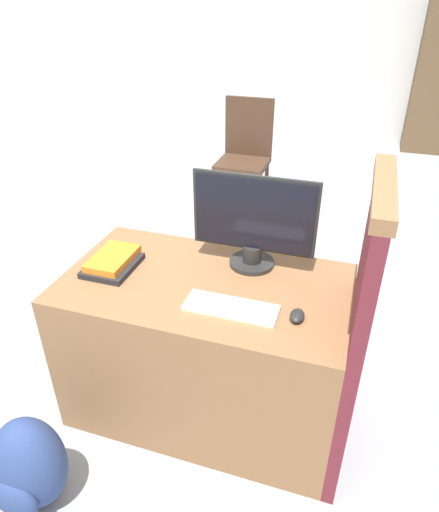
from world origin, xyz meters
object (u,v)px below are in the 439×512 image
object	(u,v)px
mouse	(297,316)
far_chair	(245,150)
keyboard	(231,308)
book_stack	(113,262)
monitor	(254,222)
backpack	(29,466)

from	to	relation	value
mouse	far_chair	distance (m)	2.72
keyboard	far_chair	bearing A→B (deg)	103.79
keyboard	book_stack	bearing A→B (deg)	167.25
monitor	keyboard	size ratio (longest dim) A/B	1.48
mouse	backpack	world-z (taller)	mouse
backpack	book_stack	bearing A→B (deg)	85.20
monitor	book_stack	distance (m)	0.64
keyboard	backpack	bearing A→B (deg)	-139.90
book_stack	backpack	world-z (taller)	book_stack
book_stack	far_chair	world-z (taller)	far_chair
keyboard	mouse	distance (m)	0.25
mouse	backpack	bearing A→B (deg)	-147.96
monitor	far_chair	size ratio (longest dim) A/B	0.56
backpack	mouse	bearing A→B (deg)	32.04
book_stack	far_chair	bearing A→B (deg)	91.14
monitor	backpack	size ratio (longest dim) A/B	1.23
book_stack	backpack	distance (m)	0.86
keyboard	mouse	xyz separation A→B (m)	(0.25, 0.02, 0.01)
monitor	mouse	size ratio (longest dim) A/B	6.41
keyboard	far_chair	xyz separation A→B (m)	(-0.63, 2.58, -0.22)
keyboard	backpack	distance (m)	0.98
book_stack	mouse	bearing A→B (deg)	-7.73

